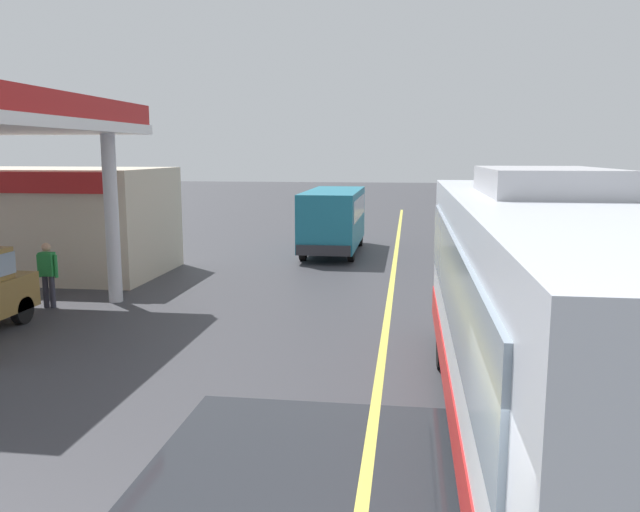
{
  "coord_description": "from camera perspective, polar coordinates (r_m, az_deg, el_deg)",
  "views": [
    {
      "loc": [
        0.44,
        -3.94,
        3.89
      ],
      "look_at": [
        -1.5,
        10.0,
        1.6
      ],
      "focal_mm": 35.76,
      "sensor_mm": 36.0,
      "label": 1
    }
  ],
  "objects": [
    {
      "name": "minibus_opposing_lane",
      "position": [
        24.88,
        1.22,
        3.67
      ],
      "size": [
        2.04,
        6.13,
        2.44
      ],
      "color": "teal",
      "rests_on": "ground"
    },
    {
      "name": "pedestrian_near_pump",
      "position": [
        17.44,
        -23.19,
        -1.28
      ],
      "size": [
        0.55,
        0.22,
        1.66
      ],
      "color": "#33333F",
      "rests_on": "ground"
    },
    {
      "name": "ground",
      "position": [
        24.26,
        6.78,
        -0.05
      ],
      "size": [
        120.0,
        120.0,
        0.0
      ],
      "primitive_type": "plane",
      "color": "#38383D"
    },
    {
      "name": "wet_puddle_patch",
      "position": [
        7.62,
        -1.44,
        -21.46
      ],
      "size": [
        4.22,
        5.99,
        0.01
      ],
      "primitive_type": "cube",
      "color": "#26282D",
      "rests_on": "ground"
    },
    {
      "name": "coach_bus_main",
      "position": [
        8.58,
        20.06,
        -6.01
      ],
      "size": [
        2.6,
        11.04,
        3.69
      ],
      "color": "silver",
      "rests_on": "ground"
    },
    {
      "name": "gas_station_roadside",
      "position": [
        20.48,
        -25.73,
        4.79
      ],
      "size": [
        9.1,
        11.95,
        5.1
      ],
      "color": "#B21E1E",
      "rests_on": "ground"
    },
    {
      "name": "lane_divider_stripe",
      "position": [
        19.34,
        6.46,
        -2.41
      ],
      "size": [
        0.16,
        50.0,
        0.01
      ],
      "primitive_type": "cube",
      "color": "#D8CC4C",
      "rests_on": "ground"
    }
  ]
}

